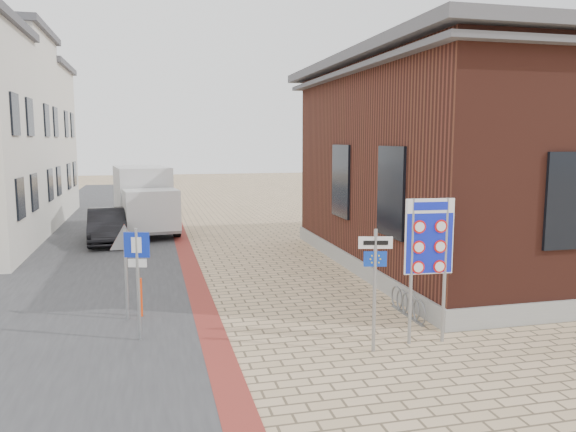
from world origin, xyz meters
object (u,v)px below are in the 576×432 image
sedan (107,226)px  border_sign (429,239)px  bollard (141,298)px  parking_sign (138,266)px  essen_sign (375,271)px  box_truck (145,199)px

sedan → border_sign: (7.20, -13.50, 1.47)m
bollard → parking_sign: bearing=-90.0°
border_sign → bollard: size_ratio=3.19×
border_sign → essen_sign: size_ratio=1.22×
box_truck → essen_sign: (4.46, -15.98, 0.11)m
box_truck → bollard: 12.68m
box_truck → border_sign: border_sign is taller
sedan → bollard: size_ratio=4.48×
border_sign → essen_sign: bearing=-166.6°
sedan → border_sign: size_ratio=1.40×
parking_sign → border_sign: bearing=1.7°
box_truck → essen_sign: 16.59m
sedan → border_sign: 15.37m
bollard → essen_sign: bearing=-36.6°
essen_sign → parking_sign: 4.81m
parking_sign → bollard: (0.00, 1.64, -1.13)m
border_sign → parking_sign: bearing=169.6°
border_sign → parking_sign: border_sign is taller
box_truck → parking_sign: 14.28m
sedan → essen_sign: size_ratio=1.71×
parking_sign → bollard: parking_sign is taller
box_truck → bollard: bearing=-97.8°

